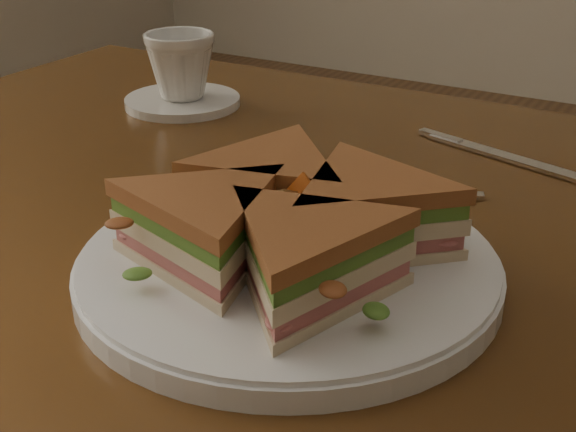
{
  "coord_description": "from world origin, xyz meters",
  "views": [
    {
      "loc": [
        0.25,
        -0.53,
        1.03
      ],
      "look_at": [
        0.0,
        -0.09,
        0.8
      ],
      "focal_mm": 50.0,
      "sensor_mm": 36.0,
      "label": 1
    }
  ],
  "objects": [
    {
      "name": "crisps_mound",
      "position": [
        0.0,
        -0.09,
        0.79
      ],
      "size": [
        0.09,
        0.09,
        0.05
      ],
      "primitive_type": null,
      "color": "#D75E1B",
      "rests_on": "plate"
    },
    {
      "name": "plate",
      "position": [
        0.0,
        -0.09,
        0.76
      ],
      "size": [
        0.3,
        0.3,
        0.02
      ],
      "primitive_type": "cylinder",
      "color": "white",
      "rests_on": "table"
    },
    {
      "name": "spoon",
      "position": [
        -0.05,
        0.06,
        0.75
      ],
      "size": [
        0.17,
        0.09,
        0.01
      ],
      "rotation": [
        0.0,
        0.0,
        0.41
      ],
      "color": "silver",
      "rests_on": "table"
    },
    {
      "name": "coffee_cup",
      "position": [
        -0.31,
        0.2,
        0.8
      ],
      "size": [
        0.1,
        0.1,
        0.08
      ],
      "primitive_type": "imported",
      "rotation": [
        0.0,
        0.0,
        -0.2
      ],
      "color": "white",
      "rests_on": "saucer"
    },
    {
      "name": "saucer",
      "position": [
        -0.31,
        0.2,
        0.76
      ],
      "size": [
        0.14,
        0.14,
        0.01
      ],
      "primitive_type": "cylinder",
      "color": "white",
      "rests_on": "table"
    },
    {
      "name": "table",
      "position": [
        0.0,
        0.0,
        0.65
      ],
      "size": [
        1.2,
        0.8,
        0.75
      ],
      "color": "#391F0D",
      "rests_on": "ground"
    },
    {
      "name": "knife",
      "position": [
        0.06,
        0.22,
        0.75
      ],
      "size": [
        0.21,
        0.07,
        0.0
      ],
      "rotation": [
        0.0,
        0.0,
        -0.29
      ],
      "color": "silver",
      "rests_on": "table"
    },
    {
      "name": "sandwich_wedges",
      "position": [
        0.0,
        -0.09,
        0.8
      ],
      "size": [
        0.29,
        0.29,
        0.06
      ],
      "color": "beige",
      "rests_on": "plate"
    }
  ]
}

